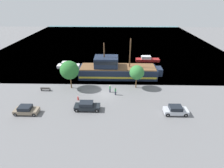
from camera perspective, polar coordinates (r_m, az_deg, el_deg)
ground_plane at (r=35.54m, az=-2.09°, el=-3.18°), size 160.00×160.00×0.00m
water_surface at (r=76.71m, az=-0.21°, el=13.79°), size 80.00×80.00×0.00m
pirate_ship at (r=42.05m, az=1.42°, el=4.62°), size 19.64×5.07×9.27m
moored_boat_dockside at (r=53.76m, az=11.40°, el=7.90°), size 6.91×2.04×1.63m
moored_boat_outer at (r=49.66m, az=-14.17°, el=5.94°), size 6.02×2.13×1.59m
parked_car_curb_front at (r=31.32m, az=20.05°, el=-8.04°), size 3.93×1.80×1.58m
parked_car_curb_mid at (r=32.95m, az=-26.23°, el=-7.60°), size 3.97×1.79×1.48m
parked_car_curb_rear at (r=30.80m, az=-8.16°, el=-7.12°), size 4.41×1.78×1.55m
fire_hydrant at (r=33.88m, az=-11.04°, el=-4.59°), size 0.42×0.25×0.76m
bench_promenade_east at (r=38.90m, az=-20.91°, el=-1.50°), size 1.95×0.45×0.85m
pedestrian_walking_near at (r=35.66m, az=-0.69°, el=-1.56°), size 0.32×0.32×1.59m
pedestrian_walking_far at (r=34.76m, az=1.12°, el=-2.37°), size 0.32×0.32×1.62m
tree_row_east at (r=36.96m, az=-13.72°, el=4.42°), size 3.86×3.86×6.06m
tree_row_mideast at (r=36.64m, az=8.11°, el=3.73°), size 3.06×3.06×5.06m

